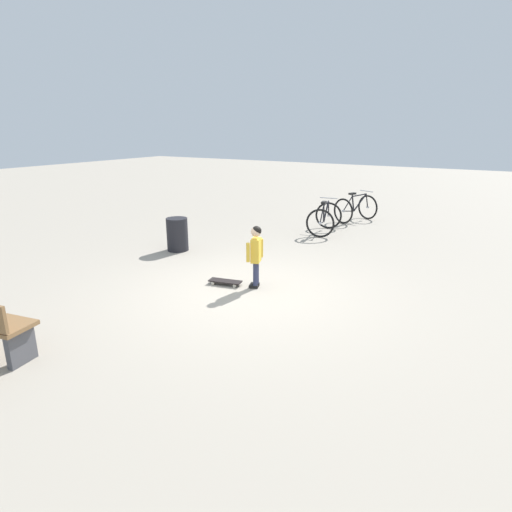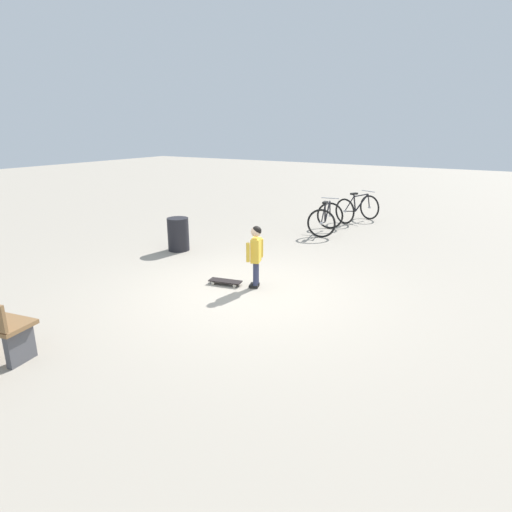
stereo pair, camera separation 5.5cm
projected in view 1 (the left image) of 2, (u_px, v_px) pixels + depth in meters
ground_plane at (245, 292)px, 7.06m from camera, size 50.00×50.00×0.00m
child_person at (256, 250)px, 7.10m from camera, size 0.23×0.40×1.06m
skateboard at (225, 281)px, 7.38m from camera, size 0.60×0.30×0.07m
bicycle_near at (356, 208)px, 12.23m from camera, size 1.08×1.26×0.85m
bicycle_mid at (325, 218)px, 10.90m from camera, size 0.88×1.18×0.85m
trash_bin at (177, 234)px, 9.35m from camera, size 0.46×0.46×0.72m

